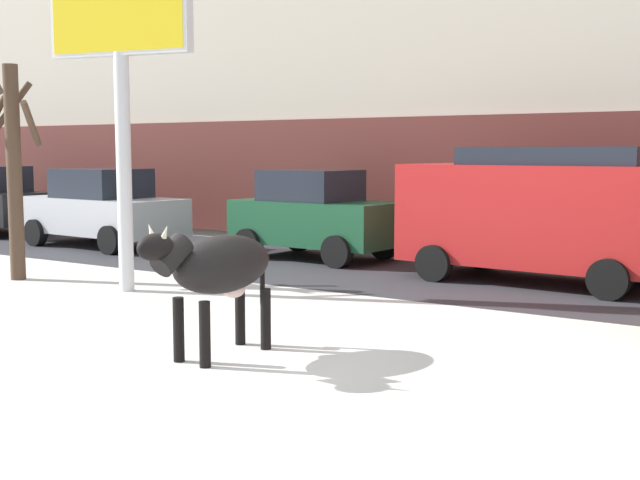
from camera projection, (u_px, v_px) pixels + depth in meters
The scene contains 9 objects.
ground_plane at pixel (174, 368), 8.49m from camera, with size 120.00×120.00×0.00m, color silver.
road_strip at pixel (466, 275), 14.80m from camera, with size 60.00×5.60×0.01m, color #333338.
cow_black at pixel (218, 267), 8.88m from camera, with size 0.68×1.91×1.54m.
billboard at pixel (119, 18), 12.73m from camera, with size 2.51×0.70×5.56m.
car_silver_sedan at pixel (102, 208), 19.19m from camera, with size 4.29×2.17×1.84m.
car_darkgreen_hatchback at pixel (315, 215), 17.02m from camera, with size 3.59×2.08×1.86m.
car_red_van at pixel (541, 211), 13.85m from camera, with size 4.70×2.33×2.32m.
pedestrian_near_billboard at pixel (390, 209), 19.38m from camera, with size 0.36×0.24×1.73m.
bare_tree_far_back at pixel (12, 159), 14.15m from camera, with size 1.13×1.16×4.27m.
Camera 1 is at (5.83, -6.09, 2.26)m, focal length 45.80 mm.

